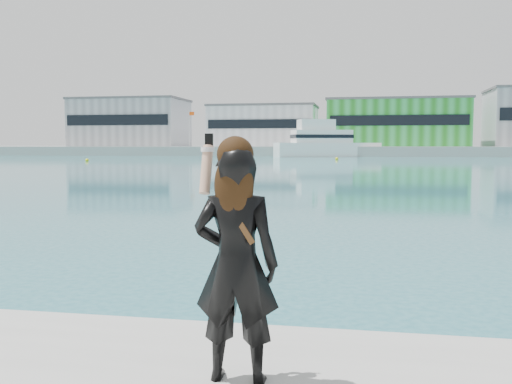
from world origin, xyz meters
TOP-DOWN VIEW (x-y plane):
  - far_quay at (0.00, 130.00)m, footprint 320.00×40.00m
  - warehouse_grey_left at (-55.00, 127.98)m, footprint 26.52×16.36m
  - warehouse_white at (-22.00, 127.98)m, footprint 24.48×15.35m
  - warehouse_green at (8.00, 127.98)m, footprint 30.60×16.36m
  - flagpole_left at (-37.91, 121.00)m, footprint 1.28×0.16m
  - flagpole_right at (22.09, 121.00)m, footprint 1.28×0.16m
  - motor_yacht at (-6.81, 110.52)m, footprint 21.35×12.85m
  - buoy_far at (-38.04, 72.01)m, footprint 0.50×0.50m
  - buoy_extra at (-3.25, 86.99)m, footprint 0.50×0.50m
  - woman at (0.00, -0.18)m, footprint 0.57×0.38m

SIDE VIEW (x-z plane):
  - buoy_far at x=-38.04m, z-range -0.25..0.25m
  - buoy_extra at x=-3.25m, z-range -0.25..0.25m
  - far_quay at x=0.00m, z-range 0.00..2.00m
  - woman at x=0.00m, z-range 0.81..2.44m
  - motor_yacht at x=-6.81m, z-range -2.11..7.54m
  - flagpole_left at x=-37.91m, z-range 2.54..10.54m
  - flagpole_right at x=22.09m, z-range 2.54..10.54m
  - warehouse_white at x=-22.00m, z-range 2.01..11.51m
  - warehouse_green at x=8.00m, z-range 2.01..12.51m
  - warehouse_grey_left at x=-55.00m, z-range 2.01..13.51m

